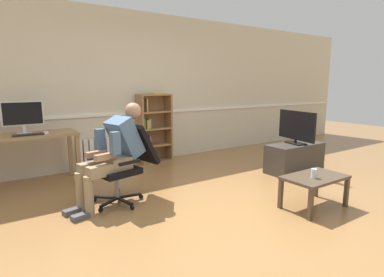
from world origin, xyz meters
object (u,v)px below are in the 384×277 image
(computer_desk, at_px, (24,142))
(tv_screen, at_px, (297,127))
(imac_monitor, at_px, (23,115))
(person_seated, at_px, (113,152))
(coffee_table, at_px, (315,180))
(office_chair, at_px, (127,160))
(drinking_glass, at_px, (314,173))
(bookshelf, at_px, (152,129))
(keyboard, at_px, (28,135))
(tv_stand, at_px, (295,158))
(computer_mouse, at_px, (46,133))
(radiator, at_px, (103,153))

(computer_desk, height_order, tv_screen, tv_screen)
(imac_monitor, xyz_separation_m, person_seated, (0.79, -1.37, -0.37))
(coffee_table, bearing_deg, office_chair, 140.08)
(person_seated, relative_size, drinking_glass, 11.35)
(bookshelf, bearing_deg, keyboard, -168.17)
(tv_stand, bearing_deg, office_chair, 173.09)
(keyboard, xyz_separation_m, bookshelf, (2.06, 0.43, -0.15))
(tv_stand, bearing_deg, computer_mouse, 157.43)
(bookshelf, xyz_separation_m, tv_stand, (1.68, -1.88, -0.38))
(bookshelf, bearing_deg, person_seated, -129.32)
(keyboard, relative_size, drinking_glass, 3.57)
(imac_monitor, xyz_separation_m, keyboard, (0.02, -0.22, -0.25))
(office_chair, bearing_deg, keyboard, -152.32)
(bookshelf, relative_size, coffee_table, 1.72)
(office_chair, distance_m, person_seated, 0.23)
(computer_desk, height_order, computer_mouse, computer_mouse)
(imac_monitor, relative_size, tv_stand, 0.52)
(imac_monitor, bearing_deg, radiator, 14.76)
(computer_desk, height_order, tv_stand, computer_desk)
(computer_desk, height_order, person_seated, person_seated)
(imac_monitor, xyz_separation_m, bookshelf, (2.09, 0.21, -0.40))
(imac_monitor, bearing_deg, office_chair, -53.55)
(computer_desk, bearing_deg, keyboard, -70.47)
(coffee_table, bearing_deg, computer_desk, 135.40)
(bookshelf, height_order, office_chair, bookshelf)
(person_seated, bearing_deg, computer_mouse, -167.87)
(office_chair, relative_size, tv_screen, 1.21)
(keyboard, relative_size, radiator, 0.45)
(imac_monitor, distance_m, keyboard, 0.33)
(computer_mouse, xyz_separation_m, person_seated, (0.55, -1.17, -0.12))
(computer_mouse, relative_size, coffee_table, 0.13)
(keyboard, bearing_deg, tv_screen, -21.10)
(office_chair, distance_m, drinking_glass, 2.21)
(computer_mouse, height_order, bookshelf, bookshelf)
(imac_monitor, xyz_separation_m, office_chair, (0.98, -1.32, -0.50))
(bookshelf, distance_m, person_seated, 2.04)
(computer_mouse, bearing_deg, bookshelf, 12.59)
(imac_monitor, relative_size, radiator, 0.63)
(computer_mouse, bearing_deg, tv_screen, -22.56)
(person_seated, height_order, drinking_glass, person_seated)
(tv_screen, height_order, drinking_glass, tv_screen)
(office_chair, height_order, tv_stand, office_chair)
(office_chair, xyz_separation_m, tv_screen, (2.79, -0.34, 0.23))
(office_chair, bearing_deg, radiator, 159.66)
(computer_desk, height_order, office_chair, office_chair)
(tv_screen, bearing_deg, computer_mouse, 77.43)
(keyboard, bearing_deg, office_chair, -49.26)
(office_chair, bearing_deg, bookshelf, 131.11)
(keyboard, relative_size, tv_screen, 0.49)
(radiator, xyz_separation_m, drinking_glass, (1.44, -3.12, 0.17))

